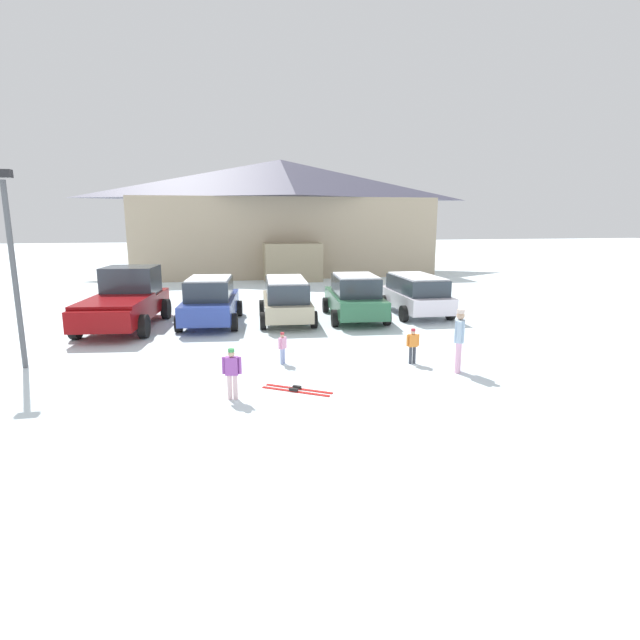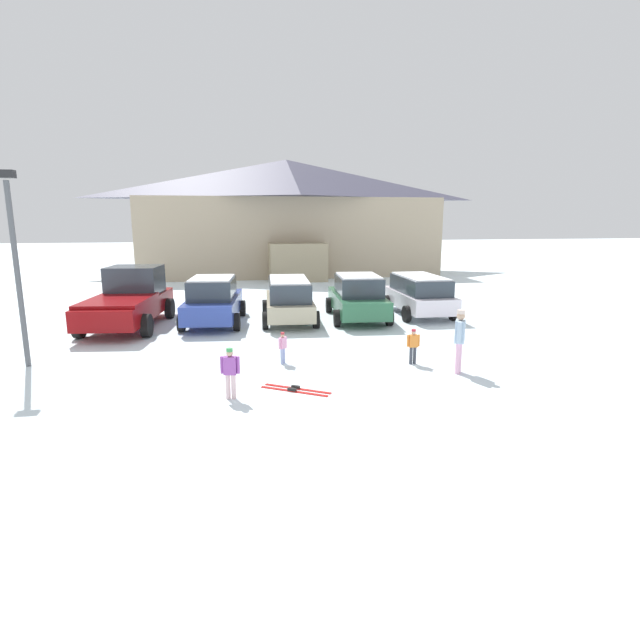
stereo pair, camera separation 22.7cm
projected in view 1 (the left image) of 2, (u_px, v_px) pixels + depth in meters
ground at (349, 462)px, 8.27m from camera, size 160.00×160.00×0.00m
ski_lodge at (281, 216)px, 36.72m from camera, size 20.77×12.11×8.10m
parked_blue_hatchback at (210, 301)px, 18.85m from camera, size 2.51×4.70×1.79m
parked_beige_suv at (286, 299)px, 19.29m from camera, size 2.30×4.53×1.68m
parked_green_coupe at (355, 297)px, 19.80m from camera, size 2.49×4.78×1.78m
parked_white_suv at (416, 293)px, 20.67m from camera, size 2.21×4.39×1.65m
pickup_truck at (126, 300)px, 18.37m from camera, size 2.96×5.71×2.15m
skier_child_in_purple_jacket at (232, 371)px, 10.98m from camera, size 0.43×0.22×1.16m
skier_adult_in_blue_parka at (459, 337)px, 12.89m from camera, size 0.40×0.56×1.67m
skier_child_in_orange_jacket at (413, 344)px, 13.72m from camera, size 0.37×0.15×0.99m
skier_child_in_pink_snowsuit at (283, 346)px, 13.71m from camera, size 0.24×0.26×0.89m
pair_of_skis at (297, 390)px, 11.67m from camera, size 1.58×1.16×0.08m
lamp_post at (12, 259)px, 12.88m from camera, size 0.44×0.24×5.15m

